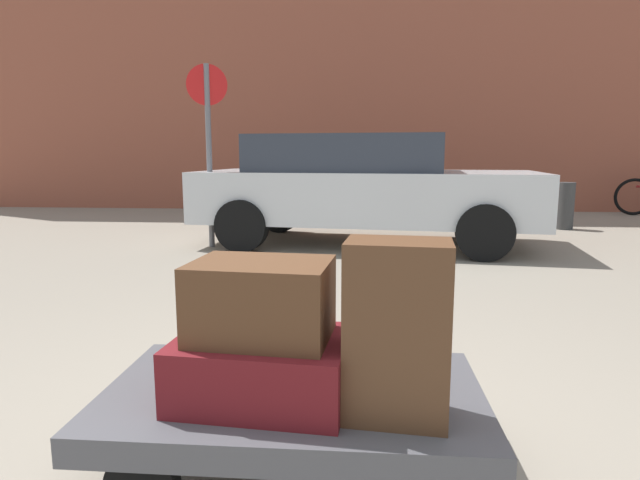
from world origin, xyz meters
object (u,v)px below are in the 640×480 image
bollard_kerb_near (474,205)px  no_parking_sign (208,135)px  luggage_cart (294,406)px  suitcase_maroon_center (263,368)px  suitcase_brown_rear_left (397,331)px  parked_car (362,187)px  bollard_kerb_mid (565,206)px  duffel_bag_brown_topmost_pile (262,300)px

bollard_kerb_near → no_parking_sign: 4.37m
luggage_cart → suitcase_maroon_center: (-0.09, -0.08, 0.18)m
suitcase_brown_rear_left → no_parking_sign: (-2.04, 4.98, 0.78)m
bollard_kerb_near → suitcase_brown_rear_left: bearing=-103.5°
suitcase_maroon_center → parked_car: size_ratio=0.13×
bollard_kerb_mid → luggage_cart: bearing=-116.7°
bollard_kerb_mid → no_parking_sign: bearing=-158.3°
luggage_cart → suitcase_brown_rear_left: (0.35, -0.18, 0.36)m
bollard_kerb_mid → no_parking_sign: (-5.13, -2.04, 1.04)m
suitcase_maroon_center → bollard_kerb_mid: (3.54, 6.92, -0.08)m
parked_car → bollard_kerb_near: size_ratio=6.05×
luggage_cart → bollard_kerb_near: bollard_kerb_near is taller
parked_car → suitcase_maroon_center: bearing=-93.5°
suitcase_maroon_center → no_parking_sign: no_parking_sign is taller
suitcase_brown_rear_left → bollard_kerb_near: 7.22m
luggage_cart → suitcase_brown_rear_left: suitcase_brown_rear_left is taller
parked_car → no_parking_sign: bearing=-168.9°
suitcase_maroon_center → bollard_kerb_near: size_ratio=0.78×
bollard_kerb_near → no_parking_sign: bearing=-151.2°
duffel_bag_brown_topmost_pile → suitcase_maroon_center: bearing=-84.8°
suitcase_maroon_center → parked_car: 5.27m
no_parking_sign → luggage_cart: bearing=-70.6°
luggage_cart → suitcase_maroon_center: suitcase_maroon_center is taller
suitcase_maroon_center → suitcase_brown_rear_left: (0.45, -0.10, 0.18)m
bollard_kerb_mid → suitcase_maroon_center: bearing=-117.1°
suitcase_brown_rear_left → bollard_kerb_near: size_ratio=0.78×
suitcase_maroon_center → bollard_kerb_near: bollard_kerb_near is taller
duffel_bag_brown_topmost_pile → luggage_cart: bearing=46.3°
suitcase_maroon_center → bollard_kerb_near: (2.13, 6.92, -0.08)m
suitcase_maroon_center → suitcase_brown_rear_left: 0.49m
duffel_bag_brown_topmost_pile → bollard_kerb_near: duffel_bag_brown_topmost_pile is taller
suitcase_brown_rear_left → no_parking_sign: bearing=118.1°
suitcase_maroon_center → duffel_bag_brown_topmost_pile: duffel_bag_brown_topmost_pile is taller
suitcase_maroon_center → no_parking_sign: 5.22m
duffel_bag_brown_topmost_pile → parked_car: 5.27m
suitcase_brown_rear_left → bollard_kerb_mid: bearing=72.1°
suitcase_brown_rear_left → duffel_bag_brown_topmost_pile: bearing=173.7°
no_parking_sign → parked_car: bearing=11.1°
suitcase_brown_rear_left → duffel_bag_brown_topmost_pile: suitcase_brown_rear_left is taller
suitcase_brown_rear_left → duffel_bag_brown_topmost_pile: size_ratio=1.25×
luggage_cart → bollard_kerb_mid: 7.66m
parked_car → no_parking_sign: 2.06m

